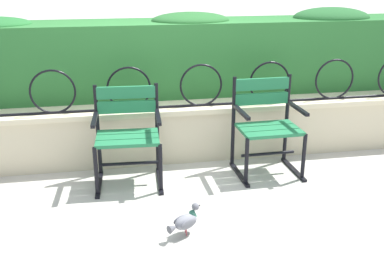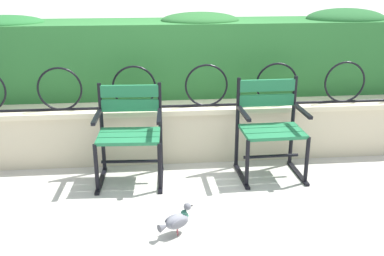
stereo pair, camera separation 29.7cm
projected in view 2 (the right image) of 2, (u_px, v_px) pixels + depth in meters
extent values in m
plane|color=#BCB7AD|center=(193.00, 191.00, 3.96)|extent=(60.00, 60.00, 0.00)
cube|color=beige|center=(185.00, 133.00, 4.62)|extent=(6.55, 0.35, 0.50)
cube|color=beige|center=(185.00, 107.00, 4.52)|extent=(6.55, 0.41, 0.05)
cylinder|color=black|center=(186.00, 106.00, 4.44)|extent=(6.03, 0.02, 0.02)
torus|color=black|center=(60.00, 89.00, 4.27)|extent=(0.42, 0.02, 0.42)
torus|color=black|center=(134.00, 87.00, 4.33)|extent=(0.42, 0.02, 0.42)
torus|color=black|center=(206.00, 86.00, 4.39)|extent=(0.42, 0.02, 0.42)
torus|color=black|center=(277.00, 84.00, 4.46)|extent=(0.42, 0.02, 0.42)
torus|color=black|center=(345.00, 82.00, 4.52)|extent=(0.42, 0.02, 0.42)
cube|color=#2D7033|center=(181.00, 57.00, 4.88)|extent=(6.42, 0.69, 0.76)
ellipsoid|color=#276B30|center=(1.00, 23.00, 4.58)|extent=(0.85, 0.62, 0.14)
ellipsoid|color=#28602C|center=(200.00, 20.00, 4.77)|extent=(0.82, 0.62, 0.17)
ellipsoid|color=#28622F|center=(346.00, 19.00, 4.92)|extent=(0.86, 0.62, 0.23)
cube|color=#237547|center=(128.00, 142.00, 3.87)|extent=(0.55, 0.16, 0.03)
cube|color=#237547|center=(129.00, 136.00, 4.00)|extent=(0.55, 0.16, 0.03)
cube|color=#237547|center=(130.00, 131.00, 4.13)|extent=(0.55, 0.16, 0.03)
cube|color=#237547|center=(129.00, 91.00, 4.11)|extent=(0.54, 0.06, 0.11)
cube|color=#237547|center=(130.00, 105.00, 4.16)|extent=(0.54, 0.06, 0.11)
cylinder|color=black|center=(160.00, 128.00, 4.24)|extent=(0.04, 0.04, 0.86)
cylinder|color=black|center=(160.00, 167.00, 3.91)|extent=(0.04, 0.04, 0.44)
cube|color=black|center=(161.00, 180.00, 4.15)|extent=(0.07, 0.52, 0.02)
cube|color=black|center=(159.00, 116.00, 3.95)|extent=(0.06, 0.40, 0.03)
cylinder|color=black|center=(102.00, 129.00, 4.22)|extent=(0.04, 0.04, 0.86)
cylinder|color=black|center=(96.00, 169.00, 3.88)|extent=(0.04, 0.04, 0.44)
cube|color=black|center=(101.00, 181.00, 4.13)|extent=(0.07, 0.52, 0.02)
cube|color=black|center=(97.00, 117.00, 3.93)|extent=(0.06, 0.40, 0.03)
cylinder|color=black|center=(130.00, 161.00, 4.08)|extent=(0.51, 0.06, 0.03)
cube|color=#237547|center=(277.00, 137.00, 3.99)|extent=(0.54, 0.14, 0.03)
cube|color=#237547|center=(272.00, 131.00, 4.12)|extent=(0.54, 0.14, 0.03)
cube|color=#237547|center=(268.00, 126.00, 4.24)|extent=(0.54, 0.14, 0.03)
cube|color=#237547|center=(267.00, 85.00, 4.22)|extent=(0.54, 0.04, 0.11)
cube|color=#237547|center=(266.00, 100.00, 4.27)|extent=(0.54, 0.04, 0.11)
cylinder|color=black|center=(293.00, 121.00, 4.37)|extent=(0.04, 0.04, 0.89)
cylinder|color=black|center=(307.00, 161.00, 4.04)|extent=(0.04, 0.04, 0.44)
cube|color=black|center=(298.00, 173.00, 4.29)|extent=(0.05, 0.52, 0.02)
cube|color=black|center=(303.00, 111.00, 4.09)|extent=(0.05, 0.40, 0.03)
cylinder|color=black|center=(237.00, 124.00, 4.31)|extent=(0.04, 0.04, 0.89)
cylinder|color=black|center=(247.00, 164.00, 3.98)|extent=(0.04, 0.04, 0.44)
cube|color=black|center=(241.00, 176.00, 4.23)|extent=(0.05, 0.52, 0.02)
cube|color=black|center=(244.00, 114.00, 4.02)|extent=(0.05, 0.40, 0.03)
cylinder|color=black|center=(271.00, 156.00, 4.20)|extent=(0.51, 0.04, 0.03)
ellipsoid|color=gray|center=(177.00, 221.00, 3.30)|extent=(0.21, 0.18, 0.11)
cylinder|color=#2D6B56|center=(185.00, 214.00, 3.32)|extent=(0.07, 0.07, 0.06)
sphere|color=slate|center=(187.00, 207.00, 3.32)|extent=(0.06, 0.06, 0.06)
cone|color=black|center=(191.00, 206.00, 3.34)|extent=(0.03, 0.02, 0.01)
cone|color=#595960|center=(164.00, 227.00, 3.23)|extent=(0.10, 0.09, 0.06)
ellipsoid|color=slate|center=(173.00, 219.00, 3.32)|extent=(0.13, 0.09, 0.07)
ellipsoid|color=slate|center=(179.00, 224.00, 3.26)|extent=(0.13, 0.09, 0.07)
cylinder|color=#C6515B|center=(177.00, 229.00, 3.34)|extent=(0.01, 0.01, 0.05)
cylinder|color=#C6515B|center=(178.00, 232.00, 3.30)|extent=(0.01, 0.01, 0.05)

